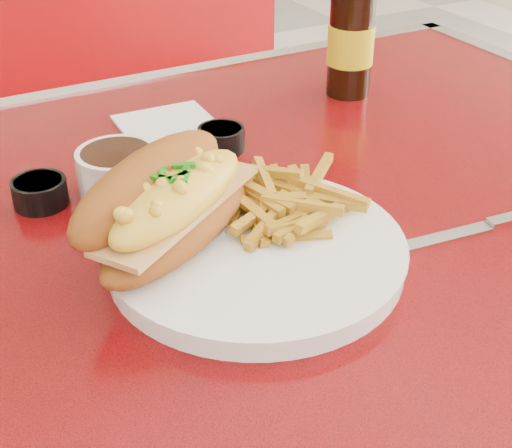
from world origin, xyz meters
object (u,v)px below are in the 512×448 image
booth_bench_far (72,231)px  sauce_cup_right (221,138)px  mac_hoagie (169,202)px  dinner_plate (256,251)px  knife (481,227)px  gravy_ramekin (118,170)px  sauce_cup_left (40,191)px  beer_bottle (352,28)px  diner_table (234,332)px  fork (258,199)px

booth_bench_far → sauce_cup_right: (0.05, -0.68, 0.50)m
mac_hoagie → dinner_plate: bearing=-66.4°
knife → gravy_ramekin: bearing=145.9°
sauce_cup_right → sauce_cup_left: bearing=-173.2°
mac_hoagie → knife: bearing=-52.5°
beer_bottle → sauce_cup_right: bearing=-161.9°
diner_table → gravy_ramekin: gravy_ramekin is taller
diner_table → beer_bottle: 0.44m
booth_bench_far → fork: booth_bench_far is taller
diner_table → knife: 0.30m
fork → sauce_cup_right: (0.03, 0.15, -0.00)m
knife → diner_table: bearing=149.5°
fork → knife: 0.22m
mac_hoagie → sauce_cup_right: bearing=19.3°
sauce_cup_left → booth_bench_far: bearing=76.7°
booth_bench_far → dinner_plate: booth_bench_far is taller
beer_bottle → mac_hoagie: bearing=-145.4°
booth_bench_far → sauce_cup_right: 0.84m
mac_hoagie → sauce_cup_right: 0.23m
diner_table → sauce_cup_left: bearing=147.6°
mac_hoagie → beer_bottle: beer_bottle is taller
dinner_plate → gravy_ramekin: (-0.07, 0.18, 0.01)m
dinner_plate → mac_hoagie: size_ratio=1.21×
sauce_cup_left → knife: size_ratio=0.31×
fork → gravy_ramekin: 0.16m
gravy_ramekin → knife: (0.29, -0.24, -0.02)m
booth_bench_far → knife: 1.09m
diner_table → booth_bench_far: 0.87m
fork → beer_bottle: bearing=-63.2°
gravy_ramekin → knife: gravy_ramekin is taller
booth_bench_far → beer_bottle: 0.88m
gravy_ramekin → dinner_plate: bearing=-70.2°
mac_hoagie → sauce_cup_right: size_ratio=3.62×
knife → beer_bottle: bearing=82.2°
mac_hoagie → sauce_cup_left: 0.18m
mac_hoagie → fork: size_ratio=1.43×
booth_bench_far → diner_table: bearing=-90.0°
beer_bottle → knife: size_ratio=1.20×
booth_bench_far → mac_hoagie: booth_bench_far is taller
sauce_cup_right → gravy_ramekin: bearing=-164.4°
gravy_ramekin → mac_hoagie: bearing=-89.4°
gravy_ramekin → knife: 0.37m
booth_bench_far → fork: (0.02, -0.83, 0.50)m
sauce_cup_left → sauce_cup_right: size_ratio=0.99×
beer_bottle → diner_table: bearing=-144.0°
sauce_cup_left → knife: sauce_cup_left is taller
booth_bench_far → knife: size_ratio=5.87×
sauce_cup_left → diner_table: bearing=-32.4°
diner_table → knife: knife is taller
diner_table → sauce_cup_right: (0.05, 0.13, 0.18)m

